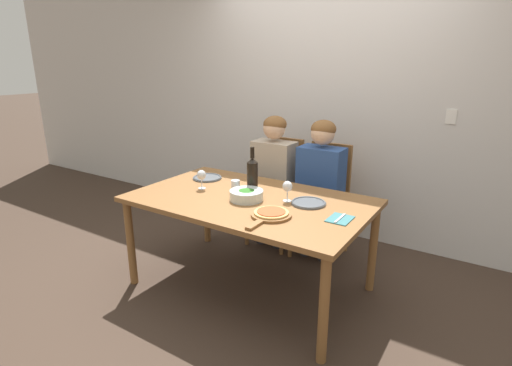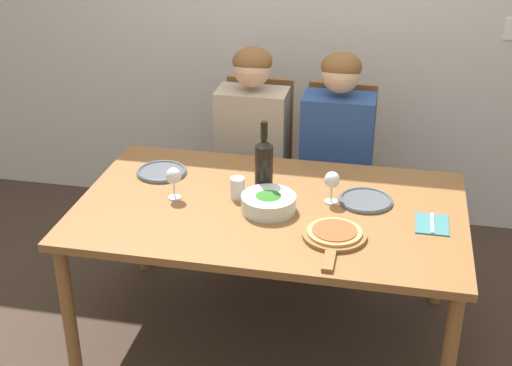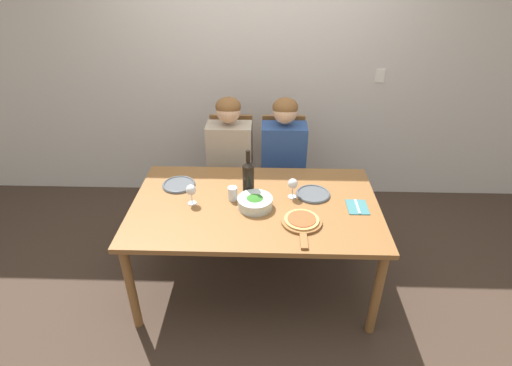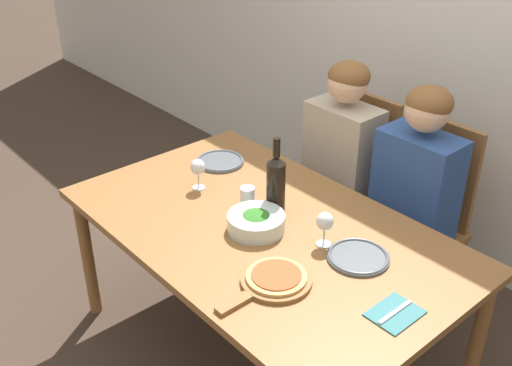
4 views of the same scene
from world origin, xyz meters
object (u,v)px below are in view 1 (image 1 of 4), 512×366
pizza_on_board (270,214)px  wine_glass_left (201,176)px  person_woman (273,169)px  water_tumbler (235,187)px  chair_left (279,188)px  person_man (320,177)px  chair_right (324,197)px  dinner_plate_left (207,178)px  dinner_plate_right (309,203)px  wine_bottle (252,175)px  wine_glass_right (287,187)px  broccoli_bowl (247,195)px  fork_on_napkin (340,219)px

pizza_on_board → wine_glass_left: wine_glass_left is taller
person_woman → water_tumbler: size_ratio=12.39×
chair_left → person_man: size_ratio=0.81×
chair_right → wine_glass_left: (-0.66, -0.89, 0.31)m
chair_right → person_woman: bearing=-165.7°
dinner_plate_left → dinner_plate_right: bearing=-5.7°
dinner_plate_left → pizza_on_board: bearing=-26.6°
chair_left → person_woman: person_woman is taller
dinner_plate_right → chair_right: bearing=104.6°
person_woman → dinner_plate_left: size_ratio=4.99×
person_man → pizza_on_board: bearing=-84.8°
chair_right → person_man: (-0.00, -0.12, 0.21)m
person_man → wine_bottle: 0.71m
chair_right → chair_left: bearing=180.0°
person_man → wine_glass_right: bearing=-86.4°
broccoli_bowl → wine_glass_right: wine_glass_right is taller
dinner_plate_left → broccoli_bowl: bearing=-24.4°
pizza_on_board → wine_glass_right: bearing=98.7°
chair_right → water_tumbler: chair_right is taller
broccoli_bowl → pizza_on_board: broccoli_bowl is taller
person_man → dinner_plate_right: 0.66m
chair_left → wine_glass_left: (-0.20, -0.89, 0.31)m
chair_left → dinner_plate_right: size_ratio=4.05×
chair_right → wine_glass_right: 0.84m
pizza_on_board → fork_on_napkin: pizza_on_board is taller
person_woman → water_tumbler: person_woman is taller
wine_bottle → chair_left: bearing=104.3°
person_man → dinner_plate_right: person_man is taller
person_man → wine_glass_left: person_man is taller
chair_left → person_man: 0.53m
wine_glass_left → wine_glass_right: 0.71m
wine_glass_right → chair_left: bearing=122.9°
person_woman → wine_glass_left: person_woman is taller
dinner_plate_right → water_tumbler: 0.58m
dinner_plate_right → wine_glass_left: wine_glass_left is taller
person_man → wine_bottle: bearing=-113.1°
wine_glass_left → water_tumbler: (0.28, 0.06, -0.06)m
chair_left → wine_glass_right: size_ratio=6.59×
person_woman → dinner_plate_left: person_woman is taller
dinner_plate_right → wine_glass_left: bearing=-170.9°
broccoli_bowl → pizza_on_board: 0.36m
wine_glass_right → dinner_plate_right: bearing=12.2°
chair_right → fork_on_napkin: size_ratio=5.53×
person_man → dinner_plate_right: bearing=-72.8°
chair_left → fork_on_napkin: (0.95, -0.90, 0.21)m
chair_right → wine_glass_right: bearing=-86.9°
chair_left → wine_glass_right: 0.98m
broccoli_bowl → wine_glass_left: (-0.44, 0.03, 0.07)m
dinner_plate_left → water_tumbler: water_tumbler is taller
chair_left → wine_bottle: size_ratio=2.80×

